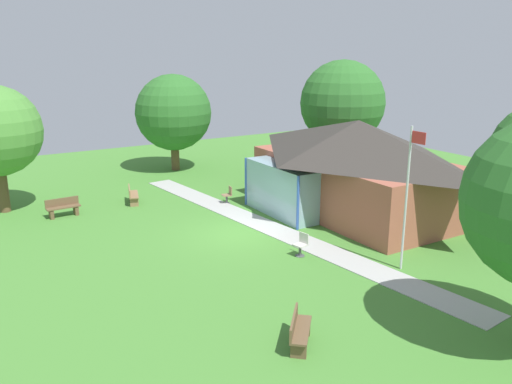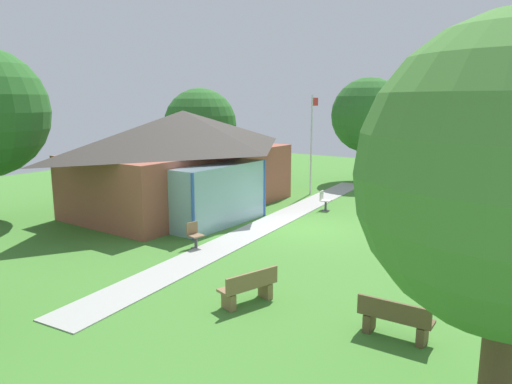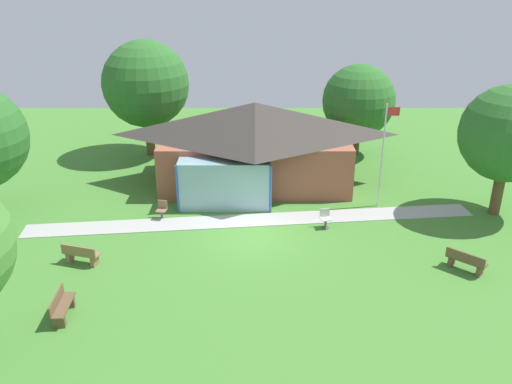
# 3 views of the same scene
# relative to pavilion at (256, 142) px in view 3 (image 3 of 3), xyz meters

# --- Properties ---
(ground_plane) EXTENTS (44.00, 44.00, 0.00)m
(ground_plane) POSITION_rel_pavilion_xyz_m (0.01, -6.05, -2.26)
(ground_plane) COLOR #478433
(pavilion) EXTENTS (10.65, 7.08, 4.34)m
(pavilion) POSITION_rel_pavilion_xyz_m (0.00, 0.00, 0.00)
(pavilion) COLOR #A35642
(pavilion) RESTS_ON ground_plane
(footpath) EXTENTS (20.50, 3.55, 0.03)m
(footpath) POSITION_rel_pavilion_xyz_m (0.01, -4.59, -2.25)
(footpath) COLOR #ADADA8
(footpath) RESTS_ON ground_plane
(flagpole) EXTENTS (0.64, 0.08, 5.05)m
(flagpole) POSITION_rel_pavilion_xyz_m (6.06, -2.99, 0.55)
(flagpole) COLOR silver
(flagpole) RESTS_ON ground_plane
(bench_lawn_far_right) EXTENTS (1.41, 1.33, 0.84)m
(bench_lawn_far_right) POSITION_rel_pavilion_xyz_m (8.13, -8.95, -1.86)
(bench_lawn_far_right) COLOR brown
(bench_lawn_far_right) RESTS_ON ground_plane
(bench_mid_left) EXTENTS (1.56, 0.85, 0.84)m
(bench_mid_left) POSITION_rel_pavilion_xyz_m (-6.73, -8.42, -1.86)
(bench_mid_left) COLOR olive
(bench_mid_left) RESTS_ON ground_plane
(bench_front_left) EXTENTS (0.50, 1.52, 0.84)m
(bench_front_left) POSITION_rel_pavilion_xyz_m (-6.34, -11.84, -1.86)
(bench_front_left) COLOR brown
(bench_front_left) RESTS_ON ground_plane
(patio_chair_lawn_spare) EXTENTS (0.51, 0.51, 0.86)m
(patio_chair_lawn_spare) POSITION_rel_pavilion_xyz_m (3.20, -5.27, -1.85)
(patio_chair_lawn_spare) COLOR beige
(patio_chair_lawn_spare) RESTS_ON ground_plane
(patio_chair_west) EXTENTS (0.52, 0.52, 0.86)m
(patio_chair_west) POSITION_rel_pavilion_xyz_m (-4.22, -4.37, -1.85)
(patio_chair_west) COLOR #8C6B4C
(patio_chair_west) RESTS_ON ground_plane
(tree_behind_pavilion_left) EXTENTS (5.08, 5.08, 6.88)m
(tree_behind_pavilion_left) POSITION_rel_pavilion_xyz_m (-6.35, 4.65, 2.06)
(tree_behind_pavilion_left) COLOR brown
(tree_behind_pavilion_left) RESTS_ON ground_plane
(tree_behind_pavilion_right) EXTENTS (4.32, 4.32, 5.50)m
(tree_behind_pavilion_right) POSITION_rel_pavilion_xyz_m (6.21, 4.66, 1.06)
(tree_behind_pavilion_right) COLOR brown
(tree_behind_pavilion_right) RESTS_ON ground_plane
(tree_east_hedge) EXTENTS (4.36, 4.36, 6.09)m
(tree_east_hedge) POSITION_rel_pavilion_xyz_m (11.35, -3.82, 1.63)
(tree_east_hedge) COLOR brown
(tree_east_hedge) RESTS_ON ground_plane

